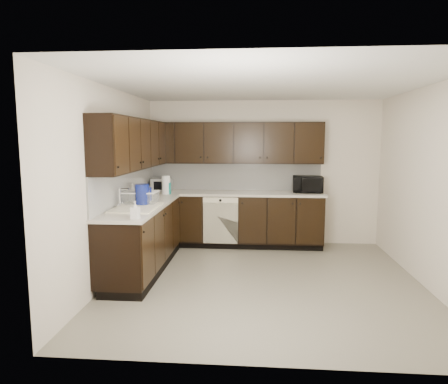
% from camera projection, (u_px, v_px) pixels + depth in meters
% --- Properties ---
extents(floor, '(4.00, 4.00, 0.00)m').
position_uv_depth(floor, '(264.00, 281.00, 5.22)').
color(floor, gray).
rests_on(floor, ground).
extents(ceiling, '(4.00, 4.00, 0.00)m').
position_uv_depth(ceiling, '(267.00, 85.00, 4.89)').
color(ceiling, white).
rests_on(ceiling, wall_back).
extents(wall_back, '(4.00, 0.02, 2.50)m').
position_uv_depth(wall_back, '(263.00, 173.00, 7.03)').
color(wall_back, beige).
rests_on(wall_back, floor).
extents(wall_left, '(0.02, 4.00, 2.50)m').
position_uv_depth(wall_left, '(112.00, 184.00, 5.21)').
color(wall_left, beige).
rests_on(wall_left, floor).
extents(wall_right, '(0.02, 4.00, 2.50)m').
position_uv_depth(wall_right, '(429.00, 187.00, 4.89)').
color(wall_right, beige).
rests_on(wall_right, floor).
extents(wall_front, '(4.00, 0.02, 2.50)m').
position_uv_depth(wall_front, '(271.00, 216.00, 3.08)').
color(wall_front, beige).
rests_on(wall_front, floor).
extents(lower_cabinets, '(3.00, 2.80, 0.90)m').
position_uv_depth(lower_cabinets, '(200.00, 229.00, 6.34)').
color(lower_cabinets, black).
rests_on(lower_cabinets, floor).
extents(countertop, '(3.03, 2.83, 0.04)m').
position_uv_depth(countertop, '(199.00, 198.00, 6.27)').
color(countertop, beige).
rests_on(countertop, lower_cabinets).
extents(backsplash, '(3.00, 2.80, 0.48)m').
position_uv_depth(backsplash, '(188.00, 180.00, 6.46)').
color(backsplash, white).
rests_on(backsplash, countertop).
extents(upper_cabinets, '(3.00, 2.80, 0.70)m').
position_uv_depth(upper_cabinets, '(194.00, 143.00, 6.26)').
color(upper_cabinets, black).
rests_on(upper_cabinets, wall_back).
extents(dishwasher, '(0.58, 0.04, 0.78)m').
position_uv_depth(dishwasher, '(221.00, 218.00, 6.59)').
color(dishwasher, '#F8EECB').
rests_on(dishwasher, lower_cabinets).
extents(sink, '(0.54, 0.82, 0.42)m').
position_uv_depth(sink, '(136.00, 213.00, 5.22)').
color(sink, '#F8EECB').
rests_on(sink, countertop).
extents(microwave, '(0.51, 0.36, 0.27)m').
position_uv_depth(microwave, '(308.00, 184.00, 6.73)').
color(microwave, black).
rests_on(microwave, countertop).
extents(soap_bottle_a, '(0.09, 0.09, 0.20)m').
position_uv_depth(soap_bottle_a, '(135.00, 210.00, 4.51)').
color(soap_bottle_a, gray).
rests_on(soap_bottle_a, countertop).
extents(soap_bottle_b, '(0.12, 0.12, 0.27)m').
position_uv_depth(soap_bottle_b, '(133.00, 193.00, 5.64)').
color(soap_bottle_b, gray).
rests_on(soap_bottle_b, countertop).
extents(toaster_oven, '(0.38, 0.30, 0.22)m').
position_uv_depth(toaster_oven, '(162.00, 185.00, 6.90)').
color(toaster_oven, '#BDBDBF').
rests_on(toaster_oven, countertop).
extents(storage_bin, '(0.44, 0.33, 0.17)m').
position_uv_depth(storage_bin, '(141.00, 198.00, 5.53)').
color(storage_bin, silver).
rests_on(storage_bin, countertop).
extents(blue_pitcher, '(0.24, 0.24, 0.29)m').
position_uv_depth(blue_pitcher, '(142.00, 195.00, 5.40)').
color(blue_pitcher, navy).
rests_on(blue_pitcher, countertop).
extents(teal_tumbler, '(0.10, 0.10, 0.19)m').
position_uv_depth(teal_tumbler, '(168.00, 188.00, 6.54)').
color(teal_tumbler, '#0B7C76').
rests_on(teal_tumbler, countertop).
extents(paper_towel_roll, '(0.15, 0.15, 0.30)m').
position_uv_depth(paper_towel_roll, '(166.00, 185.00, 6.53)').
color(paper_towel_roll, white).
rests_on(paper_towel_roll, countertop).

